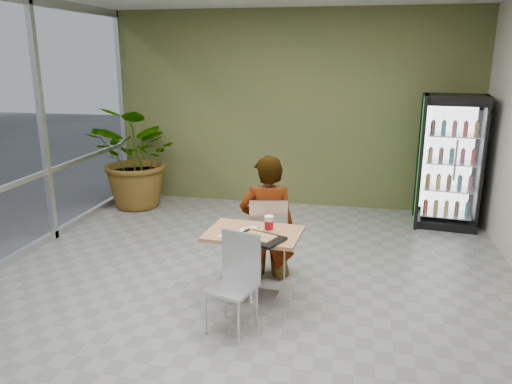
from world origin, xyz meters
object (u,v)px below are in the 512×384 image
Objects in this scene: seated_woman at (267,229)px; soda_cup at (269,224)px; beverage_fridge at (450,162)px; potted_plant at (139,157)px; dining_table at (254,251)px; cafeteria_tray at (259,239)px; chair_far at (268,232)px; chair_near at (236,274)px.

seated_woman is 0.65m from soda_cup.
beverage_fridge reaches higher than potted_plant.
potted_plant is (-2.53, 2.85, 0.32)m from dining_table.
dining_table is 3.83m from potted_plant.
beverage_fridge reaches higher than cafeteria_tray.
cafeteria_tray is at bearing -118.18° from beverage_fridge.
chair_far is 0.05m from seated_woman.
soda_cup is at bearing 90.59° from seated_woman.
dining_table is 3.75m from beverage_fridge.
seated_woman reaches higher than chair_near.
chair_near is 1.17m from seated_woman.
beverage_fridge is 4.86m from potted_plant.
seated_woman is at bearing -41.23° from potted_plant.
beverage_fridge is (2.17, 2.88, 0.14)m from soda_cup.
beverage_fridge reaches higher than chair_far.
potted_plant reaches higher than soda_cup.
cafeteria_tray is (0.06, -0.83, 0.20)m from seated_woman.
chair_far is 0.56× the size of potted_plant.
potted_plant is (-2.68, 2.83, 0.02)m from soda_cup.
chair_near is 1.98× the size of cafeteria_tray.
potted_plant is (-2.56, 2.24, 0.29)m from seated_woman.
chair_near is at bearing -53.93° from potted_plant.
potted_plant is (-2.48, 3.40, 0.32)m from chair_near.
soda_cup is at bearing 10.29° from dining_table.
dining_table is at bearing -169.71° from soda_cup.
potted_plant reaches higher than cafeteria_tray.
dining_table is 0.57m from chair_far.
beverage_fridge is at bearing 54.48° from cafeteria_tray.
chair_far is 0.61m from soda_cup.
potted_plant is at bearing -171.98° from beverage_fridge.
chair_far is at bearing -126.80° from beverage_fridge.
cafeteria_tray is 4.04m from potted_plant.
potted_plant is (-4.85, -0.06, -0.12)m from beverage_fridge.
chair_far is 1.12m from chair_near.
chair_near reaches higher than dining_table.
soda_cup is at bearing 76.63° from cafeteria_tray.
chair_near is at bearing 73.69° from chair_far.
chair_far reaches higher than chair_near.
chair_far reaches higher than dining_table.
chair_far is 0.49× the size of beverage_fridge.
cafeteria_tray is at bearing -103.37° from soda_cup.
cafeteria_tray is at bearing 82.62° from chair_near.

